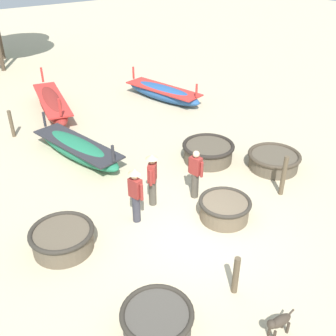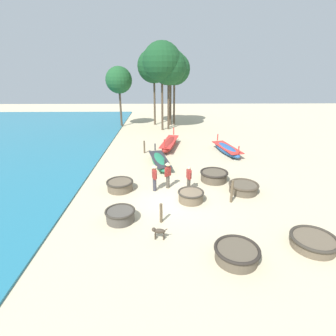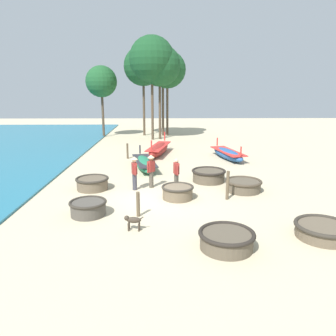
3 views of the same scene
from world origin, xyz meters
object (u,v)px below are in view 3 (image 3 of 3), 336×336
object	(u,v)px
coracle_beside_post	(178,192)
long_boat_ochre_hull	(144,163)
dog	(133,220)
mooring_post_shoreline	(138,204)
coracle_front_left	(88,207)
long_boat_green_hull	(159,149)
mooring_post_inland	(228,185)
fisherman_by_coracle	(176,173)
coracle_upturned	(227,239)
tree_leftmost	(167,70)
tree_center	(101,82)
coracle_center	(243,185)
tree_right_mid	(143,66)
coracle_far_right	(209,175)
tree_left_mid	(160,66)
mooring_post_mid_beach	(127,151)
tree_tall_back	(152,59)
coracle_far_left	(92,183)
long_boat_blue_hull	(228,154)
fisherman_standing_left	(134,171)
fisherman_with_hat	(151,169)
tree_rightmost	(163,67)
coracle_weathered	(323,230)

from	to	relation	value
coracle_beside_post	long_boat_ochre_hull	size ratio (longest dim) A/B	0.33
dog	mooring_post_shoreline	xyz separation A→B (m)	(0.10, 1.30, 0.12)
coracle_front_left	long_boat_green_hull	size ratio (longest dim) A/B	0.30
coracle_front_left	mooring_post_inland	bearing A→B (deg)	17.03
fisherman_by_coracle	mooring_post_shoreline	size ratio (longest dim) A/B	1.59
long_boat_green_hull	long_boat_ochre_hull	bearing A→B (deg)	-100.66
coracle_upturned	tree_leftmost	xyz separation A→B (m)	(-1.51, 25.10, 6.34)
tree_center	tree_leftmost	size ratio (longest dim) A/B	0.82
coracle_center	tree_right_mid	bearing A→B (deg)	106.88
coracle_far_right	coracle_upturned	distance (m)	7.52
tree_left_mid	long_boat_green_hull	bearing A→B (deg)	-90.24
coracle_front_left	coracle_upturned	distance (m)	5.67
mooring_post_mid_beach	tree_tall_back	bearing A→B (deg)	80.23
coracle_far_left	coracle_upturned	bearing A→B (deg)	-48.70
long_boat_blue_hull	tree_leftmost	world-z (taller)	tree_leftmost
coracle_front_left	long_boat_blue_hull	xyz separation A→B (m)	(7.50, 10.41, 0.03)
dog	coracle_center	bearing A→B (deg)	41.87
coracle_center	mooring_post_mid_beach	size ratio (longest dim) A/B	1.64
coracle_far_right	tree_tall_back	xyz separation A→B (m)	(-3.43, 14.68, 7.08)
coracle_beside_post	fisherman_standing_left	bearing A→B (deg)	147.06
tree_center	fisherman_with_hat	bearing A→B (deg)	-72.76
coracle_front_left	coracle_far_right	bearing A→B (deg)	41.06
coracle_center	coracle_upturned	bearing A→B (deg)	-108.26
coracle_center	tree_rightmost	xyz separation A→B (m)	(-3.89, 19.16, 6.63)
coracle_weathered	fisherman_by_coracle	size ratio (longest dim) A/B	1.21
fisherman_with_hat	tree_left_mid	distance (m)	17.11
tree_right_mid	tree_center	bearing A→B (deg)	-166.16
fisherman_by_coracle	dog	bearing A→B (deg)	-110.11
dog	fisherman_standing_left	bearing A→B (deg)	93.91
mooring_post_shoreline	fisherman_with_hat	bearing A→B (deg)	84.34
coracle_center	tree_right_mid	xyz separation A→B (m)	(-5.86, 19.31, 6.68)
tree_center	tree_left_mid	distance (m)	6.16
coracle_far_right	mooring_post_inland	world-z (taller)	mooring_post_inland
coracle_far_right	long_boat_ochre_hull	size ratio (longest dim) A/B	0.41
coracle_front_left	coracle_far_right	size ratio (longest dim) A/B	0.81
dog	tree_leftmost	xyz separation A→B (m)	(1.52, 23.72, 6.28)
coracle_beside_post	long_boat_blue_hull	bearing A→B (deg)	65.27
mooring_post_inland	coracle_weathered	bearing A→B (deg)	-57.66
long_boat_green_hull	tree_right_mid	size ratio (longest dim) A/B	0.55
coracle_far_right	tree_leftmost	distance (m)	18.79
long_boat_blue_hull	long_boat_green_hull	bearing A→B (deg)	162.17
long_boat_green_hull	fisherman_by_coracle	distance (m)	8.82
coracle_far_right	dog	bearing A→B (deg)	-119.69
long_boat_blue_hull	tree_rightmost	size ratio (longest dim) A/B	0.50
tree_right_mid	tree_left_mid	size ratio (longest dim) A/B	1.01
coracle_beside_post	tree_center	xyz separation A→B (m)	(-6.72, 19.36, 5.13)
coracle_beside_post	coracle_far_left	distance (m)	4.39
coracle_center	long_boat_ochre_hull	xyz separation A→B (m)	(-5.04, 4.59, 0.03)
long_boat_ochre_hull	dog	bearing A→B (deg)	-89.44
tree_leftmost	coracle_front_left	bearing A→B (deg)	-98.67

